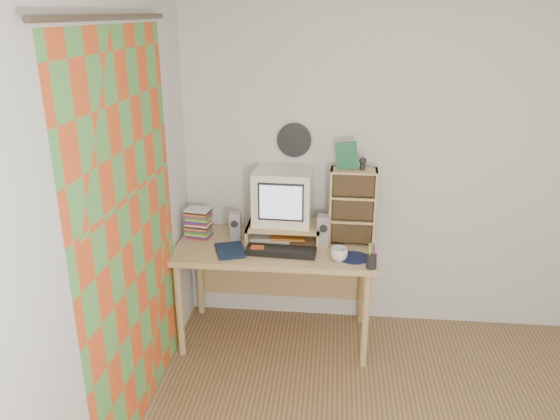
% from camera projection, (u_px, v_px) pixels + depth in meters
% --- Properties ---
extents(back_wall, '(3.50, 0.00, 3.50)m').
position_uv_depth(back_wall, '(423.00, 167.00, 3.93)').
color(back_wall, silver).
rests_on(back_wall, floor).
extents(left_wall, '(0.00, 3.50, 3.50)m').
position_uv_depth(left_wall, '(83.00, 259.00, 2.47)').
color(left_wall, silver).
rests_on(left_wall, floor).
extents(curtain, '(0.00, 2.20, 2.20)m').
position_uv_depth(curtain, '(132.00, 239.00, 2.95)').
color(curtain, '#DC4E1F').
rests_on(curtain, left_wall).
extents(wall_disc, '(0.25, 0.02, 0.25)m').
position_uv_depth(wall_disc, '(294.00, 140.00, 3.94)').
color(wall_disc, black).
rests_on(wall_disc, back_wall).
extents(desk, '(1.40, 0.70, 0.75)m').
position_uv_depth(desk, '(276.00, 259.00, 3.96)').
color(desk, tan).
rests_on(desk, floor).
extents(monitor_riser, '(0.52, 0.30, 0.12)m').
position_uv_depth(monitor_riser, '(284.00, 228.00, 3.92)').
color(monitor_riser, tan).
rests_on(monitor_riser, desk).
extents(crt_monitor, '(0.42, 0.42, 0.39)m').
position_uv_depth(crt_monitor, '(283.00, 197.00, 3.89)').
color(crt_monitor, white).
rests_on(crt_monitor, monitor_riser).
extents(speaker_left, '(0.08, 0.08, 0.21)m').
position_uv_depth(speaker_left, '(236.00, 226.00, 3.92)').
color(speaker_left, '#9D9DA1').
rests_on(speaker_left, desk).
extents(speaker_right, '(0.09, 0.09, 0.22)m').
position_uv_depth(speaker_right, '(323.00, 231.00, 3.82)').
color(speaker_right, '#9D9DA1').
rests_on(speaker_right, desk).
extents(keyboard, '(0.49, 0.19, 0.03)m').
position_uv_depth(keyboard, '(281.00, 251.00, 3.72)').
color(keyboard, black).
rests_on(keyboard, desk).
extents(dvd_stack, '(0.19, 0.15, 0.24)m').
position_uv_depth(dvd_stack, '(198.00, 221.00, 3.96)').
color(dvd_stack, brown).
rests_on(dvd_stack, desk).
extents(cd_rack, '(0.33, 0.18, 0.54)m').
position_uv_depth(cd_rack, '(353.00, 206.00, 3.83)').
color(cd_rack, tan).
rests_on(cd_rack, desk).
extents(mug, '(0.14, 0.14, 0.09)m').
position_uv_depth(mug, '(339.00, 254.00, 3.61)').
color(mug, silver).
rests_on(mug, desk).
extents(diary, '(0.28, 0.24, 0.05)m').
position_uv_depth(diary, '(216.00, 250.00, 3.72)').
color(diary, '#0E1B35').
rests_on(diary, desk).
extents(mousepad, '(0.24, 0.24, 0.00)m').
position_uv_depth(mousepad, '(354.00, 258.00, 3.66)').
color(mousepad, '#0F1933').
rests_on(mousepad, desk).
extents(pen_cup, '(0.08, 0.08, 0.13)m').
position_uv_depth(pen_cup, '(372.00, 259.00, 3.49)').
color(pen_cup, black).
rests_on(pen_cup, desk).
extents(papers, '(0.29, 0.21, 0.04)m').
position_uv_depth(papers, '(278.00, 236.00, 3.97)').
color(papers, beige).
rests_on(papers, desk).
extents(red_box, '(0.09, 0.06, 0.04)m').
position_uv_depth(red_box, '(258.00, 250.00, 3.73)').
color(red_box, '#D24B16').
rests_on(red_box, desk).
extents(game_box, '(0.15, 0.03, 0.19)m').
position_uv_depth(game_box, '(347.00, 156.00, 3.71)').
color(game_box, '#1A5D35').
rests_on(game_box, cd_rack).
extents(webcam, '(0.05, 0.05, 0.09)m').
position_uv_depth(webcam, '(363.00, 163.00, 3.72)').
color(webcam, black).
rests_on(webcam, cd_rack).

